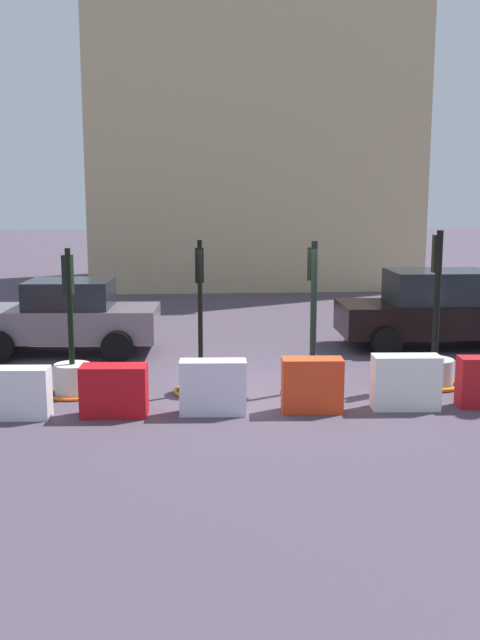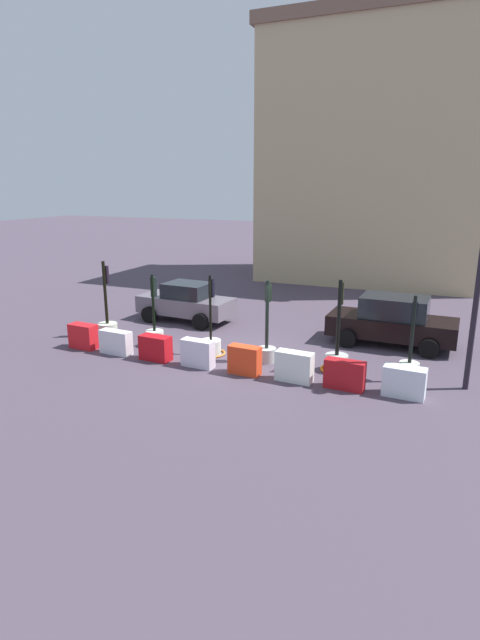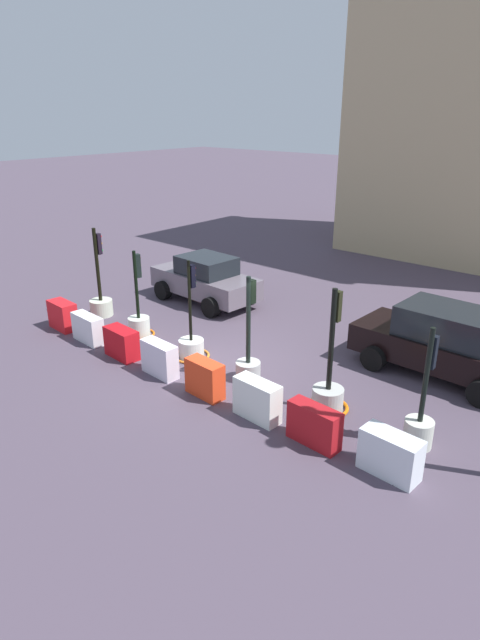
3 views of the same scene
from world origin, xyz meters
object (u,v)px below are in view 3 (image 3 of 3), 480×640
(construction_barrier_0, at_px, (63,315))
(construction_barrier_5, at_px, (257,400))
(traffic_light_4, at_px, (328,392))
(construction_barrier_6, at_px, (314,425))
(traffic_light_2, at_px, (191,344))
(construction_barrier_4, at_px, (205,379))
(construction_barrier_7, at_px, (390,455))
(traffic_light_3, at_px, (248,359))
(construction_barrier_3, at_px, (160,359))
(traffic_light_0, at_px, (101,301))
(traffic_light_1, at_px, (139,321))
(construction_barrier_1, at_px, (88,329))
(car_grey_saloon, at_px, (205,279))
(car_black_sedan, at_px, (444,342))
(construction_barrier_2, at_px, (122,343))
(traffic_light_5, at_px, (420,422))

(construction_barrier_0, bearing_deg, construction_barrier_5, -0.52)
(traffic_light_4, distance_m, construction_barrier_6, 1.41)
(traffic_light_2, bearing_deg, construction_barrier_4, -35.84)
(construction_barrier_7, bearing_deg, traffic_light_3, 165.19)
(construction_barrier_3, bearing_deg, traffic_light_0, 161.58)
(traffic_light_1, distance_m, construction_barrier_4, 4.15)
(construction_barrier_1, xyz_separation_m, construction_barrier_6, (7.64, 0.01, 0.01))
(construction_barrier_0, bearing_deg, construction_barrier_4, -0.95)
(traffic_light_0, relative_size, car_grey_saloon, 0.70)
(construction_barrier_1, xyz_separation_m, construction_barrier_5, (6.20, 0.00, 0.04))
(car_black_sedan, bearing_deg, traffic_light_1, -156.12)
(construction_barrier_4, xyz_separation_m, car_black_sedan, (3.68, 4.66, 0.43))
(traffic_light_0, relative_size, construction_barrier_3, 2.66)
(construction_barrier_2, xyz_separation_m, construction_barrier_7, (7.66, 0.11, 0.01))
(construction_barrier_0, bearing_deg, traffic_light_3, 10.55)
(traffic_light_3, relative_size, car_black_sedan, 0.60)
(construction_barrier_2, bearing_deg, construction_barrier_0, 178.52)
(traffic_light_1, xyz_separation_m, construction_barrier_7, (8.49, -1.14, -0.02))
(traffic_light_4, bearing_deg, car_black_sedan, 69.86)
(traffic_light_4, xyz_separation_m, car_black_sedan, (1.21, 3.31, 0.44))
(construction_barrier_5, relative_size, construction_barrier_6, 0.97)
(construction_barrier_0, distance_m, construction_barrier_7, 10.62)
(traffic_light_4, relative_size, construction_barrier_2, 2.68)
(traffic_light_4, distance_m, construction_barrier_7, 2.41)
(construction_barrier_4, bearing_deg, traffic_light_5, 16.18)
(traffic_light_5, xyz_separation_m, car_grey_saloon, (-9.11, 3.33, 0.26))
(traffic_light_1, bearing_deg, traffic_light_3, -0.08)
(traffic_light_2, distance_m, construction_barrier_3, 1.26)
(traffic_light_0, bearing_deg, construction_barrier_1, -45.38)
(traffic_light_3, height_order, construction_barrier_6, traffic_light_3)
(traffic_light_5, relative_size, construction_barrier_2, 2.40)
(car_black_sedan, bearing_deg, construction_barrier_6, -98.66)
(traffic_light_5, bearing_deg, traffic_light_0, 178.89)
(traffic_light_5, relative_size, construction_barrier_4, 2.57)
(construction_barrier_2, bearing_deg, construction_barrier_6, 0.12)
(traffic_light_1, relative_size, construction_barrier_3, 2.38)
(traffic_light_3, bearing_deg, traffic_light_1, 179.92)
(traffic_light_4, bearing_deg, traffic_light_3, -178.03)
(construction_barrier_0, bearing_deg, traffic_light_2, 14.91)
(traffic_light_1, distance_m, traffic_light_4, 6.41)
(construction_barrier_3, xyz_separation_m, construction_barrier_5, (3.11, 0.02, 0.01))
(traffic_light_3, distance_m, car_black_sedan, 4.84)
(traffic_light_0, bearing_deg, traffic_light_5, -1.11)
(construction_barrier_0, bearing_deg, traffic_light_0, 93.08)
(construction_barrier_2, distance_m, car_black_sedan, 8.24)
(traffic_light_0, bearing_deg, construction_barrier_7, -7.44)
(construction_barrier_2, xyz_separation_m, car_grey_saloon, (-1.42, 4.63, 0.39))
(construction_barrier_5, bearing_deg, traffic_light_3, 136.22)
(traffic_light_1, bearing_deg, car_black_sedan, 23.88)
(construction_barrier_2, relative_size, construction_barrier_7, 0.94)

